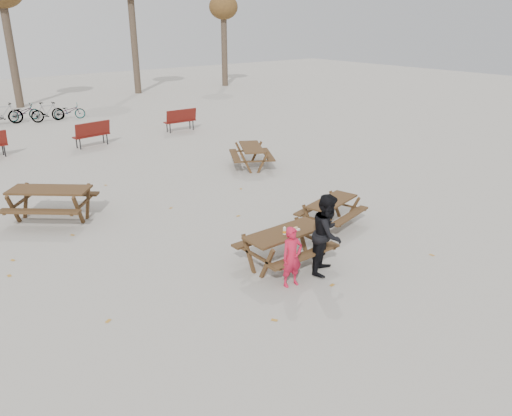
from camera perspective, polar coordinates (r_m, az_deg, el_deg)
ground at (r=10.81m, az=3.32°, el=-6.46°), size 80.00×80.00×0.00m
main_picnic_table at (r=10.55m, az=3.38°, el=-3.63°), size 1.80×1.45×0.78m
food_tray at (r=10.52m, az=4.51°, el=-2.49°), size 0.18×0.11×0.03m
bread_roll at (r=10.51m, az=4.52°, el=-2.28°), size 0.14×0.06×0.05m
soda_bottle at (r=10.31m, az=3.27°, el=-2.66°), size 0.07×0.07×0.17m
child at (r=9.76m, az=4.13°, el=-5.60°), size 0.49×0.36×1.23m
adult at (r=10.27m, az=8.17°, el=-2.93°), size 1.03×0.96×1.69m
picnic_table_east at (r=12.74m, az=8.59°, el=-0.57°), size 1.83×1.60×0.68m
picnic_table_north at (r=13.95m, az=-22.35°, el=0.37°), size 2.58×2.54×0.87m
picnic_table_far at (r=17.60m, az=-0.52°, el=5.88°), size 2.08×2.21×0.75m
park_bench_row at (r=21.06m, az=-22.95°, el=7.15°), size 13.68×2.05×1.03m
fallen_leaves at (r=12.85m, az=-2.41°, el=-1.76°), size 11.00×11.00×0.01m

